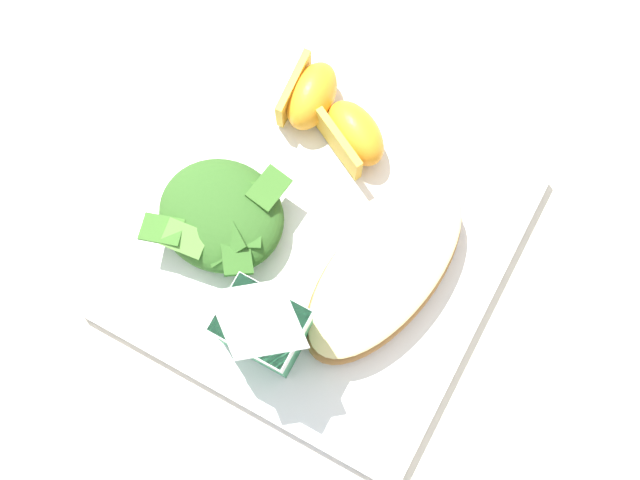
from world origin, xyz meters
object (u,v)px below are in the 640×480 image
(green_salad_pile, at_px, (222,216))
(milk_carton, at_px, (261,325))
(orange_wedge_front, at_px, (354,135))
(orange_wedge_middle, at_px, (310,95))
(cheesy_pizza_bread, at_px, (384,273))
(white_plate, at_px, (320,245))

(green_salad_pile, xyz_separation_m, milk_carton, (-0.07, 0.06, 0.04))
(orange_wedge_front, height_order, orange_wedge_middle, same)
(orange_wedge_middle, bearing_deg, orange_wedge_front, 164.56)
(cheesy_pizza_bread, height_order, milk_carton, milk_carton)
(green_salad_pile, bearing_deg, white_plate, -164.00)
(green_salad_pile, height_order, orange_wedge_middle, green_salad_pile)
(orange_wedge_front, bearing_deg, cheesy_pizza_bread, 129.61)
(white_plate, height_order, milk_carton, milk_carton)
(white_plate, distance_m, cheesy_pizza_bread, 0.06)
(orange_wedge_middle, bearing_deg, cheesy_pizza_bread, 139.88)
(white_plate, bearing_deg, cheesy_pizza_bread, 178.72)
(orange_wedge_front, bearing_deg, white_plate, 100.75)
(white_plate, relative_size, orange_wedge_middle, 4.47)
(white_plate, bearing_deg, green_salad_pile, 16.00)
(white_plate, xyz_separation_m, orange_wedge_front, (0.02, -0.09, 0.03))
(milk_carton, distance_m, orange_wedge_front, 0.18)
(green_salad_pile, relative_size, orange_wedge_middle, 1.60)
(green_salad_pile, bearing_deg, cheesy_pizza_bread, -171.22)
(orange_wedge_front, relative_size, orange_wedge_middle, 1.12)
(cheesy_pizza_bread, xyz_separation_m, green_salad_pile, (0.13, 0.02, 0.00))
(milk_carton, xyz_separation_m, orange_wedge_middle, (0.06, -0.18, -0.04))
(green_salad_pile, xyz_separation_m, orange_wedge_middle, (-0.01, -0.12, -0.00))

